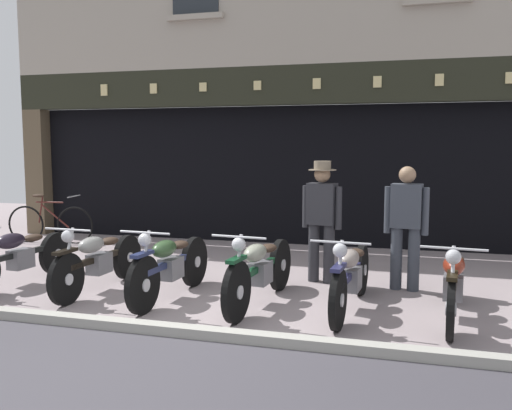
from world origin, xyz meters
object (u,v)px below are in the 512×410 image
object	(u,v)px
motorcycle_left	(98,259)
motorcycle_right	(453,282)
motorcycle_center_right	(351,275)
salesman_left	(322,215)
motorcycle_center_left	(170,264)
advert_board_near	(155,155)
shopkeeper_center	(406,222)
motorcycle_far_left	(19,255)
motorcycle_center	(260,269)
leaning_bicycle	(50,223)

from	to	relation	value
motorcycle_left	motorcycle_right	xyz separation A→B (m)	(4.30, 0.00, -0.00)
motorcycle_center_right	salesman_left	size ratio (longest dim) A/B	1.24
motorcycle_center_left	advert_board_near	bearing A→B (deg)	-58.23
salesman_left	shopkeeper_center	world-z (taller)	salesman_left
motorcycle_right	salesman_left	bearing A→B (deg)	-31.95
motorcycle_right	motorcycle_center_left	bearing A→B (deg)	7.15
motorcycle_far_left	motorcycle_right	size ratio (longest dim) A/B	0.98
motorcycle_right	motorcycle_center	bearing A→B (deg)	6.53
motorcycle_right	shopkeeper_center	xyz separation A→B (m)	(-0.51, 1.13, 0.47)
motorcycle_right	shopkeeper_center	world-z (taller)	shopkeeper_center
motorcycle_left	motorcycle_center_right	xyz separation A→B (m)	(3.21, 0.02, 0.00)
motorcycle_right	leaning_bicycle	xyz separation A→B (m)	(-7.10, 2.84, -0.03)
motorcycle_left	shopkeeper_center	world-z (taller)	shopkeeper_center
motorcycle_center	leaning_bicycle	size ratio (longest dim) A/B	1.21
motorcycle_right	leaning_bicycle	size ratio (longest dim) A/B	1.16
motorcycle_center_left	salesman_left	xyz separation A→B (m)	(1.64, 1.33, 0.50)
motorcycle_right	advert_board_near	world-z (taller)	advert_board_near
advert_board_near	leaning_bicycle	bearing A→B (deg)	-142.99
salesman_left	motorcycle_center_right	bearing A→B (deg)	124.62
motorcycle_center_left	salesman_left	distance (m)	2.17
motorcycle_far_left	motorcycle_center_right	xyz separation A→B (m)	(4.39, 0.03, 0.01)
motorcycle_center_right	motorcycle_left	bearing A→B (deg)	4.98
motorcycle_right	motorcycle_left	bearing A→B (deg)	5.66
motorcycle_center_right	motorcycle_right	xyz separation A→B (m)	(1.09, -0.02, -0.01)
salesman_left	motorcycle_right	bearing A→B (deg)	153.86
shopkeeper_center	leaning_bicycle	distance (m)	6.83
motorcycle_left	motorcycle_right	size ratio (longest dim) A/B	0.99
motorcycle_far_left	motorcycle_center_right	distance (m)	4.39
motorcycle_center	motorcycle_right	bearing A→B (deg)	-173.35
motorcycle_center_right	salesman_left	world-z (taller)	salesman_left
motorcycle_center_left	motorcycle_right	size ratio (longest dim) A/B	0.99
advert_board_near	shopkeeper_center	bearing A→B (deg)	-30.74
motorcycle_center_right	salesman_left	distance (m)	1.43
motorcycle_far_left	motorcycle_right	bearing A→B (deg)	-174.81
motorcycle_center_left	motorcycle_center	xyz separation A→B (m)	(1.12, 0.05, 0.00)
motorcycle_center_left	shopkeeper_center	size ratio (longest dim) A/B	1.22
salesman_left	shopkeeper_center	distance (m)	1.11
motorcycle_left	shopkeeper_center	xyz separation A→B (m)	(3.79, 1.13, 0.47)
motorcycle_center	salesman_left	distance (m)	1.47
motorcycle_center_right	advert_board_near	size ratio (longest dim) A/B	2.13
motorcycle_center_left	shopkeeper_center	bearing A→B (deg)	-152.39
motorcycle_center	leaning_bicycle	world-z (taller)	leaning_bicycle
advert_board_near	motorcycle_far_left	bearing A→B (deg)	-90.27
motorcycle_center_right	leaning_bicycle	bearing A→B (deg)	-20.57
motorcycle_far_left	advert_board_near	world-z (taller)	advert_board_near
motorcycle_far_left	motorcycle_center_right	size ratio (longest dim) A/B	0.95
motorcycle_center_right	motorcycle_right	distance (m)	1.09
motorcycle_right	leaning_bicycle	bearing A→B (deg)	-16.19
motorcycle_left	leaning_bicycle	xyz separation A→B (m)	(-2.80, 2.85, -0.03)
motorcycle_far_left	advert_board_near	bearing A→B (deg)	-85.24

